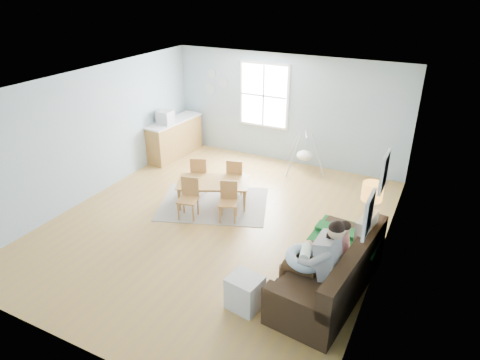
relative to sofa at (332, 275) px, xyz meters
The scene contains 22 objects.
room 3.42m from the sofa, 158.36° to the left, with size 8.40×9.40×3.90m.
window 5.60m from the sofa, 124.93° to the left, with size 1.32×0.08×1.62m.
pictures 1.59m from the sofa, ahead, with size 0.05×1.34×0.74m.
wall_plates 6.53m from the sofa, 135.32° to the left, with size 0.67×0.02×0.66m.
sofa is the anchor object (origin of this frame).
green_throw 0.80m from the sofa, 89.83° to the left, with size 1.03×0.88×0.04m, color #166229.
beige_pillow 0.82m from the sofa, 61.52° to the left, with size 0.16×0.56×0.56m, color tan.
father 0.58m from the sofa, 120.58° to the right, with size 1.01×0.47×1.45m.
nursing_pillow 0.59m from the sofa, 140.95° to the right, with size 0.58×0.58×0.16m, color #ADC6D9.
infant 0.65m from the sofa, 145.23° to the right, with size 0.20×0.42×0.15m.
toddler 0.51m from the sofa, 104.23° to the left, with size 0.61×0.32×0.94m.
floor_lamp 1.29m from the sofa, 70.74° to the left, with size 0.31×0.31×1.56m.
storage_cube 1.35m from the sofa, 140.60° to the right, with size 0.52×0.47×0.51m.
rug 3.41m from the sofa, 151.40° to the left, with size 2.21×1.68×0.01m, color gray.
dining_table 3.40m from the sofa, 151.40° to the left, with size 1.46×0.82×0.51m, color olive.
chair_sw 3.30m from the sofa, 162.80° to the left, with size 0.45×0.45×0.82m.
chair_se 2.72m from the sofa, 152.74° to the left, with size 0.46×0.46×0.78m.
chair_nw 4.07m from the sofa, 150.55° to the left, with size 0.48×0.48×0.82m.
chair_ne 3.61m from the sofa, 140.94° to the left, with size 0.45×0.45×0.81m.
counter 6.28m from the sofa, 146.15° to the left, with size 0.66×1.80×0.99m.
monitor 6.17m from the sofa, 148.83° to the left, with size 0.36×0.34×0.33m.
baby_swing 4.49m from the sofa, 114.23° to the left, with size 1.21×1.22×0.95m.
Camera 1 is at (3.59, -6.18, 4.36)m, focal length 32.00 mm.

